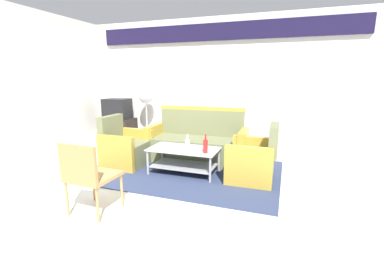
# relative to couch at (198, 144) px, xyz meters

# --- Properties ---
(ground_plane) EXTENTS (14.00, 14.00, 0.00)m
(ground_plane) POSITION_rel_couch_xyz_m (0.02, -1.56, -0.32)
(ground_plane) COLOR white
(wall_back) EXTENTS (6.52, 0.19, 2.80)m
(wall_back) POSITION_rel_couch_xyz_m (0.02, 1.49, 1.16)
(wall_back) COLOR silver
(wall_back) RESTS_ON ground
(rug) EXTENTS (3.02, 2.07, 0.01)m
(rug) POSITION_rel_couch_xyz_m (-0.01, -0.64, -0.31)
(rug) COLOR #2D3856
(rug) RESTS_ON ground
(couch) EXTENTS (1.82, 0.79, 0.96)m
(couch) POSITION_rel_couch_xyz_m (0.00, 0.00, 0.00)
(couch) COLOR #6B704C
(couch) RESTS_ON rug
(armchair_left) EXTENTS (0.70, 0.76, 0.85)m
(armchair_left) POSITION_rel_couch_xyz_m (-1.11, -0.68, -0.03)
(armchair_left) COLOR #6B704C
(armchair_left) RESTS_ON rug
(armchair_right) EXTENTS (0.71, 0.77, 0.85)m
(armchair_right) POSITION_rel_couch_xyz_m (1.09, -0.63, -0.03)
(armchair_right) COLOR #6B704C
(armchair_right) RESTS_ON rug
(coffee_table) EXTENTS (1.10, 0.60, 0.40)m
(coffee_table) POSITION_rel_couch_xyz_m (0.01, -0.73, -0.04)
(coffee_table) COLOR silver
(coffee_table) RESTS_ON rug
(bottle_red) EXTENTS (0.07, 0.07, 0.29)m
(bottle_red) POSITION_rel_couch_xyz_m (0.41, -0.85, 0.20)
(bottle_red) COLOR red
(bottle_red) RESTS_ON coffee_table
(bottle_clear) EXTENTS (0.07, 0.07, 0.26)m
(bottle_clear) POSITION_rel_couch_xyz_m (0.12, -0.86, 0.19)
(bottle_clear) COLOR silver
(bottle_clear) RESTS_ON coffee_table
(cup) EXTENTS (0.08, 0.08, 0.10)m
(cup) POSITION_rel_couch_xyz_m (0.29, -0.88, 0.14)
(cup) COLOR silver
(cup) RESTS_ON coffee_table
(tv_stand) EXTENTS (0.80, 0.50, 0.52)m
(tv_stand) POSITION_rel_couch_xyz_m (-2.39, 0.99, -0.06)
(tv_stand) COLOR black
(tv_stand) RESTS_ON ground
(television) EXTENTS (0.60, 0.45, 0.48)m
(television) POSITION_rel_couch_xyz_m (-2.39, 0.99, 0.44)
(television) COLOR black
(television) RESTS_ON tv_stand
(pedestal_fan) EXTENTS (0.36, 0.36, 1.27)m
(pedestal_fan) POSITION_rel_couch_xyz_m (-1.62, 1.04, 0.70)
(pedestal_fan) COLOR #2D2D33
(pedestal_fan) RESTS_ON ground
(wicker_chair) EXTENTS (0.50, 0.50, 0.84)m
(wicker_chair) POSITION_rel_couch_xyz_m (-0.50, -2.32, 0.18)
(wicker_chair) COLOR #AD844C
(wicker_chair) RESTS_ON ground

